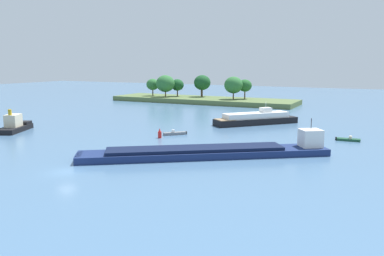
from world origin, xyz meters
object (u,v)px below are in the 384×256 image
at_px(fishing_skiff, 348,139).
at_px(channel_buoy_red, 160,134).
at_px(cargo_barge, 211,151).
at_px(tugboat, 15,125).
at_px(small_motorboat, 175,133).
at_px(white_riverboat, 256,119).

distance_m(fishing_skiff, channel_buoy_red, 35.48).
height_order(cargo_barge, channel_buoy_red, cargo_barge).
xyz_separation_m(fishing_skiff, tugboat, (-64.23, -20.84, 0.97)).
relative_size(fishing_skiff, tugboat, 0.43).
bearing_deg(cargo_barge, small_motorboat, 135.83).
height_order(cargo_barge, small_motorboat, cargo_barge).
xyz_separation_m(white_riverboat, channel_buoy_red, (-11.25, -25.00, -0.48)).
distance_m(cargo_barge, channel_buoy_red, 17.85).
height_order(fishing_skiff, channel_buoy_red, channel_buoy_red).
bearing_deg(fishing_skiff, tugboat, -162.02).
relative_size(small_motorboat, tugboat, 0.39).
bearing_deg(tugboat, channel_buoy_red, 13.26).
bearing_deg(cargo_barge, channel_buoy_red, 147.89).
bearing_deg(small_motorboat, tugboat, -160.19).
bearing_deg(channel_buoy_red, fishing_skiff, 22.27).
height_order(cargo_barge, tugboat, cargo_barge).
bearing_deg(small_motorboat, white_riverboat, 63.62).
xyz_separation_m(tugboat, channel_buoy_red, (31.40, 7.40, -0.41)).
bearing_deg(tugboat, fishing_skiff, 17.98).
xyz_separation_m(small_motorboat, white_riverboat, (10.29, 20.74, 1.00)).
height_order(cargo_barge, white_riverboat, cargo_barge).
bearing_deg(fishing_skiff, channel_buoy_red, -157.73).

